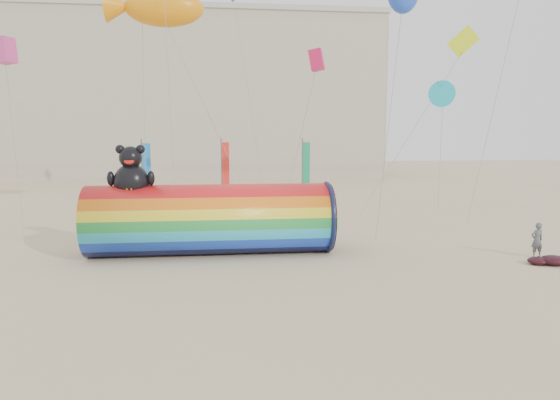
{
  "coord_description": "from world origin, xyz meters",
  "views": [
    {
      "loc": [
        -2.22,
        -21.78,
        5.47
      ],
      "look_at": [
        0.5,
        1.5,
        2.4
      ],
      "focal_mm": 32.0,
      "sensor_mm": 36.0,
      "label": 1
    }
  ],
  "objects": [
    {
      "name": "ground",
      "position": [
        0.0,
        0.0,
        0.0
      ],
      "size": [
        160.0,
        160.0,
        0.0
      ],
      "primitive_type": "plane",
      "color": "#CCB58C",
      "rests_on": "ground"
    },
    {
      "name": "windsock_assembly",
      "position": [
        -2.77,
        1.06,
        1.7
      ],
      "size": [
        11.09,
        3.38,
        5.11
      ],
      "color": "red",
      "rests_on": "ground"
    },
    {
      "name": "flying_kites",
      "position": [
        -1.71,
        7.09,
        12.24
      ],
      "size": [
        25.38,
        15.29,
        9.17
      ],
      "color": "orange",
      "rests_on": "ground"
    },
    {
      "name": "hotel_building",
      "position": [
        -12.0,
        45.95,
        10.31
      ],
      "size": [
        60.4,
        15.4,
        20.6
      ],
      "color": "#B7AD99",
      "rests_on": "ground"
    },
    {
      "name": "festival_banners",
      "position": [
        -1.74,
        15.65,
        2.64
      ],
      "size": [
        12.33,
        3.64,
        5.2
      ],
      "color": "#59595E",
      "rests_on": "ground"
    },
    {
      "name": "fabric_bundle",
      "position": [
        11.89,
        -2.66,
        0.17
      ],
      "size": [
        2.62,
        1.35,
        0.41
      ],
      "color": "#3F0B15",
      "rests_on": "ground"
    },
    {
      "name": "kite_handler",
      "position": [
        11.74,
        -1.41,
        0.8
      ],
      "size": [
        0.61,
        0.43,
        1.59
      ],
      "primitive_type": "imported",
      "rotation": [
        0.0,
        0.0,
        3.23
      ],
      "color": "#505357",
      "rests_on": "ground"
    }
  ]
}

